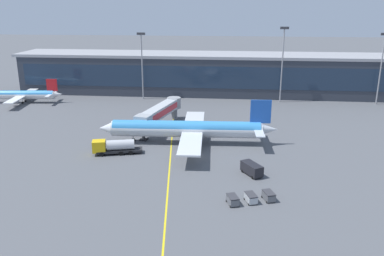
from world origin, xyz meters
name	(u,v)px	position (x,y,z in m)	size (l,w,h in m)	color
ground_plane	(196,156)	(0.00, 0.00, 0.00)	(700.00, 700.00, 0.00)	#515459
apron_lead_in_line	(171,152)	(-5.96, 2.00, 0.00)	(0.30, 80.00, 0.01)	yellow
terminal_building	(235,74)	(8.42, 65.33, 7.33)	(160.62, 19.03, 14.62)	#2D333D
main_airliner	(188,129)	(-2.82, 7.93, 3.61)	(42.36, 33.65, 10.82)	silver
jet_bridge	(161,111)	(-11.27, 19.71, 4.65)	(8.71, 23.52, 6.32)	#B2B7BC
fuel_tanker	(114,147)	(-18.18, -0.73, 1.75)	(11.08, 5.11, 3.25)	#232326
crew_van	(251,168)	(11.56, -8.96, 1.31)	(4.45, 5.35, 2.30)	black
baggage_cart_0	(233,200)	(8.00, -21.50, 0.78)	(2.33, 3.01, 1.48)	#595B60
baggage_cart_1	(251,198)	(11.03, -20.44, 0.78)	(2.33, 3.01, 1.48)	#B2B7BC
baggage_cart_2	(269,196)	(14.05, -19.39, 0.78)	(2.33, 3.01, 1.48)	#595B60
commuter_jet_far	(19,95)	(-63.54, 43.15, 2.77)	(28.78, 22.80, 8.08)	white
apron_light_mast_0	(142,61)	(-23.62, 53.37, 13.34)	(2.80, 0.50, 22.74)	gray
apron_light_mast_1	(382,63)	(55.11, 53.37, 13.56)	(2.80, 0.50, 23.16)	gray
apron_light_mast_2	(283,59)	(23.62, 53.37, 14.45)	(2.80, 0.50, 24.88)	gray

